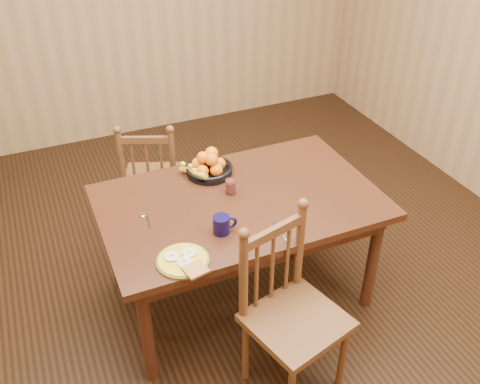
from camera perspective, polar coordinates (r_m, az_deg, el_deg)
name	(u,v)px	position (r m, az deg, el deg)	size (l,w,h in m)	color
room	(240,104)	(2.77, 0.00, 9.42)	(4.52, 5.02, 2.72)	black
dining_table	(240,211)	(3.13, 0.00, -2.04)	(1.60, 1.00, 0.75)	black
chair_far	(153,179)	(3.86, -9.29, 1.36)	(0.53, 0.52, 0.92)	#553219
chair_near	(291,314)	(2.78, 5.45, -12.78)	(0.55, 0.54, 1.00)	#553219
breakfast_plate	(183,260)	(2.66, -6.05, -7.26)	(0.26, 0.30, 0.04)	#59601E
fork	(280,230)	(2.85, 4.26, -4.08)	(0.04, 0.18, 0.00)	silver
spoon	(145,217)	(2.98, -10.14, -2.66)	(0.04, 0.16, 0.01)	silver
coffee_mug	(222,224)	(2.80, -1.92, -3.47)	(0.13, 0.09, 0.10)	#0E0933
juice_glass	(231,187)	(3.10, -1.01, 0.54)	(0.06, 0.06, 0.09)	silver
fruit_bowl	(208,166)	(3.28, -3.40, 2.77)	(0.32, 0.29, 0.17)	black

